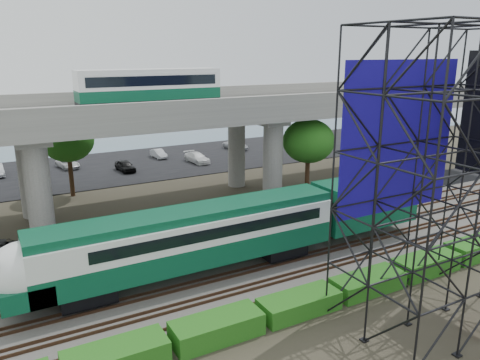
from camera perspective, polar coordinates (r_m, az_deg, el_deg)
ground at (r=29.51m, az=0.57°, el=-12.51°), size 140.00×140.00×0.00m
ballast_bed at (r=31.03m, az=-1.28°, el=-10.83°), size 90.00×12.00×0.20m
service_road at (r=38.17m, az=-7.23°, el=-5.88°), size 90.00×5.00×0.08m
parking_lot at (r=59.75m, az=-15.66°, el=1.50°), size 90.00×18.00×0.08m
harbor_water at (r=80.93m, az=-19.36°, el=4.72°), size 140.00×40.00×0.03m
rail_tracks at (r=30.95m, az=-1.28°, el=-10.53°), size 90.00×9.52×0.16m
commuter_train at (r=29.74m, az=-1.98°, el=-6.17°), size 29.30×3.06×4.30m
overpass at (r=41.15m, az=-10.51°, el=7.33°), size 80.00×12.00×12.40m
scaffold_tower at (r=25.34m, az=23.46°, el=-0.39°), size 9.36×6.36×15.00m
hedge_strip at (r=26.57m, az=7.25°, el=-14.66°), size 34.60×1.80×1.20m
trees at (r=40.56m, az=-16.64°, el=3.03°), size 40.94×16.94×7.69m
suv at (r=36.19m, az=-26.80°, el=-7.57°), size 4.69×2.42×1.26m
parked_cars at (r=59.10m, az=-15.25°, el=2.02°), size 38.83×9.53×1.28m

